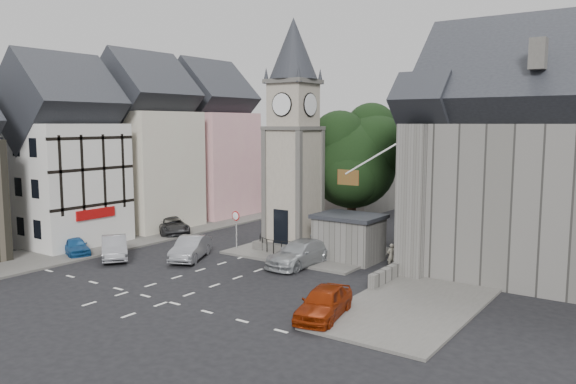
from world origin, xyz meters
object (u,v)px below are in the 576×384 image
Objects in this scene: clock_tower at (293,136)px; pedestrian at (391,256)px; stone_shelter at (349,237)px; car_west_blue at (75,246)px; car_east_red at (324,302)px.

clock_tower is 10.88m from pedestrian.
stone_shelter is at bearing -5.84° from clock_tower.
clock_tower reaches higher than stone_shelter.
stone_shelter is 1.18× the size of car_west_blue.
car_east_red is (20.76, -1.04, 0.13)m from car_west_blue.
pedestrian reaches higher than car_west_blue.
clock_tower is at bearing 174.16° from stone_shelter.
clock_tower is at bearing -29.04° from car_west_blue.
car_west_blue is at bearing -15.94° from pedestrian.
car_east_red reaches higher than car_west_blue.
car_east_red is 2.81× the size of pedestrian.
car_west_blue is 0.82× the size of car_east_red.
stone_shelter is 18.87m from car_west_blue.
car_west_blue is 21.54m from pedestrian.
stone_shelter is 3.30m from pedestrian.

